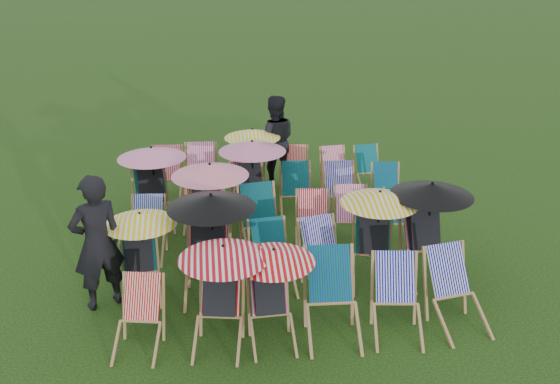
{
  "coord_description": "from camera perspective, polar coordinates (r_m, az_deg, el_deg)",
  "views": [
    {
      "loc": [
        -1.11,
        -8.64,
        4.59
      ],
      "look_at": [
        -0.03,
        0.26,
        0.9
      ],
      "focal_mm": 40.0,
      "sensor_mm": 36.0,
      "label": 1
    }
  ],
  "objects": [
    {
      "name": "person_rear",
      "position": [
        12.17,
        -0.53,
        4.7
      ],
      "size": [
        0.89,
        0.71,
        1.79
      ],
      "primitive_type": "imported",
      "rotation": [
        0.0,
        0.0,
        3.11
      ],
      "color": "black",
      "rests_on": "ground"
    },
    {
      "name": "person_left",
      "position": [
        8.4,
        -16.4,
        -4.46
      ],
      "size": [
        0.81,
        0.71,
        1.86
      ],
      "primitive_type": "imported",
      "rotation": [
        0.0,
        0.0,
        3.61
      ],
      "color": "black",
      "rests_on": "ground"
    },
    {
      "name": "deckchair_19",
      "position": [
        10.6,
        -7.05,
        -0.65
      ],
      "size": [
        0.75,
        0.95,
        0.95
      ],
      "rotation": [
        0.0,
        0.0,
        -0.14
      ],
      "color": "#A47B4C",
      "rests_on": "ground"
    },
    {
      "name": "deckchair_18",
      "position": [
        10.66,
        -11.61,
        0.55
      ],
      "size": [
        1.14,
        1.24,
        1.35
      ],
      "rotation": [
        0.0,
        0.0,
        0.19
      ],
      "color": "#A47B4C",
      "rests_on": "ground"
    },
    {
      "name": "deckchair_27",
      "position": [
        11.93,
        1.31,
        1.9
      ],
      "size": [
        0.68,
        0.85,
        0.84
      ],
      "rotation": [
        0.0,
        0.0,
        -0.17
      ],
      "color": "#A47B4C",
      "rests_on": "ground"
    },
    {
      "name": "deckchair_14",
      "position": [
        9.63,
        -1.6,
        -2.81
      ],
      "size": [
        0.79,
        1.0,
        0.99
      ],
      "rotation": [
        0.0,
        0.0,
        0.15
      ],
      "color": "#A47B4C",
      "rests_on": "ground"
    },
    {
      "name": "deckchair_17",
      "position": [
        10.05,
        11.2,
        -2.57
      ],
      "size": [
        0.61,
        0.82,
        0.85
      ],
      "rotation": [
        0.0,
        0.0,
        -0.06
      ],
      "color": "#A47B4C",
      "rests_on": "ground"
    },
    {
      "name": "deckchair_10",
      "position": [
        8.9,
        8.68,
        -3.89
      ],
      "size": [
        1.1,
        1.18,
        1.31
      ],
      "rotation": [
        0.0,
        0.0,
        -0.19
      ],
      "color": "#A47B4C",
      "rests_on": "ground"
    },
    {
      "name": "deckchair_3",
      "position": [
        7.69,
        4.82,
        -9.76
      ],
      "size": [
        0.72,
        0.97,
        1.02
      ],
      "rotation": [
        0.0,
        0.0,
        -0.05
      ],
      "color": "#A47B4C",
      "rests_on": "ground"
    },
    {
      "name": "deckchair_5",
      "position": [
        8.17,
        15.94,
        -8.82
      ],
      "size": [
        0.78,
        0.98,
        0.96
      ],
      "rotation": [
        0.0,
        0.0,
        0.18
      ],
      "color": "#A47B4C",
      "rests_on": "ground"
    },
    {
      "name": "deckchair_1",
      "position": [
        7.49,
        -5.51,
        -9.34
      ],
      "size": [
        1.07,
        1.14,
        1.27
      ],
      "rotation": [
        0.0,
        0.0,
        -0.18
      ],
      "color": "#A47B4C",
      "rests_on": "ground"
    },
    {
      "name": "deckchair_12",
      "position": [
        9.74,
        -12.13,
        -3.42
      ],
      "size": [
        0.65,
        0.85,
        0.87
      ],
      "rotation": [
        0.0,
        0.0,
        -0.09
      ],
      "color": "#A47B4C",
      "rests_on": "ground"
    },
    {
      "name": "deckchair_2",
      "position": [
        7.54,
        -0.76,
        -9.39
      ],
      "size": [
        1.0,
        1.05,
        1.18
      ],
      "rotation": [
        0.0,
        0.0,
        0.05
      ],
      "color": "#A47B4C",
      "rests_on": "ground"
    },
    {
      "name": "deckchair_7",
      "position": [
        8.48,
        -6.52,
        -4.73
      ],
      "size": [
        1.2,
        1.26,
        1.42
      ],
      "rotation": [
        0.0,
        0.0,
        -0.08
      ],
      "color": "#A47B4C",
      "rests_on": "ground"
    },
    {
      "name": "deckchair_24",
      "position": [
        11.7,
        -10.44,
        1.41
      ],
      "size": [
        0.71,
        0.93,
        0.95
      ],
      "rotation": [
        0.0,
        0.0,
        -0.1
      ],
      "color": "#A47B4C",
      "rests_on": "ground"
    },
    {
      "name": "deckchair_4",
      "position": [
        7.87,
        10.68,
        -9.7
      ],
      "size": [
        0.72,
        0.93,
        0.93
      ],
      "rotation": [
        0.0,
        0.0,
        -0.13
      ],
      "color": "#A47B4C",
      "rests_on": "ground"
    },
    {
      "name": "deckchair_13",
      "position": [
        9.61,
        -6.47,
        -1.41
      ],
      "size": [
        1.18,
        1.26,
        1.4
      ],
      "rotation": [
        0.0,
        0.0,
        0.11
      ],
      "color": "#A47B4C",
      "rests_on": "ground"
    },
    {
      "name": "ground",
      "position": [
        9.85,
        0.35,
        -5.4
      ],
      "size": [
        100.0,
        100.0,
        0.0
      ],
      "primitive_type": "plane",
      "color": "black",
      "rests_on": "ground"
    },
    {
      "name": "deckchair_15",
      "position": [
        9.71,
        3.07,
        -2.95
      ],
      "size": [
        0.68,
        0.88,
        0.88
      ],
      "rotation": [
        0.0,
        0.0,
        -0.13
      ],
      "color": "#A47B4C",
      "rests_on": "ground"
    },
    {
      "name": "deckchair_22",
      "position": [
        10.85,
        5.57,
        -0.12
      ],
      "size": [
        0.66,
        0.88,
        0.92
      ],
      "rotation": [
        0.0,
        0.0,
        -0.06
      ],
      "color": "#A47B4C",
      "rests_on": "ground"
    },
    {
      "name": "deckchair_26",
      "position": [
        11.79,
        -2.76,
        2.88
      ],
      "size": [
        1.05,
        1.13,
        1.25
      ],
      "rotation": [
        0.0,
        0.0,
        -0.2
      ],
      "color": "#A47B4C",
      "rests_on": "ground"
    },
    {
      "name": "deckchair_28",
      "position": [
        11.97,
        5.2,
        1.85
      ],
      "size": [
        0.61,
        0.8,
        0.83
      ],
      "rotation": [
        0.0,
        0.0,
        0.08
      ],
      "color": "#A47B4C",
      "rests_on": "ground"
    },
    {
      "name": "deckchair_29",
      "position": [
        12.16,
        8.28,
        2.01
      ],
      "size": [
        0.6,
        0.79,
        0.81
      ],
      "rotation": [
        0.0,
        0.0,
        0.09
      ],
      "color": "#A47B4C",
      "rests_on": "ground"
    },
    {
      "name": "deckchair_23",
      "position": [
        11.2,
        9.78,
        0.13
      ],
      "size": [
        0.63,
        0.82,
        0.82
      ],
      "rotation": [
        0.0,
        0.0,
        -0.12
      ],
      "color": "#A47B4C",
      "rests_on": "ground"
    },
    {
      "name": "deckchair_25",
      "position": [
        11.67,
        -7.27,
        1.62
      ],
      "size": [
        0.7,
        0.94,
        0.99
      ],
      "rotation": [
        0.0,
        0.0,
        -0.06
      ],
      "color": "#A47B4C",
      "rests_on": "ground"
    },
    {
      "name": "deckchair_21",
      "position": [
        10.83,
        1.51,
        -0.09
      ],
      "size": [
        0.65,
        0.87,
        0.91
      ],
      "rotation": [
        0.0,
        0.0,
        -0.07
      ],
      "color": "#A47B4C",
      "rests_on": "ground"
    },
    {
      "name": "deckchair_8",
      "position": [
        8.69,
        -0.69,
        -6.1
      ],
      "size": [
        0.69,
        0.89,
        0.9
      ],
      "rotation": [
        0.0,
        0.0,
        0.12
      ],
      "color": "#A47B4C",
      "rests_on": "ground"
    },
    {
      "name": "deckchair_11",
      "position": [
        9.1,
        13.38,
        -3.34
      ],
      "size": [
        1.17,
        1.23,
        1.39
      ],
      "rotation": [
        0.0,
        0.0,
        0.04
      ],
      "color": "#A47B4C",
      "rests_on": "ground"
    },
    {
      "name": "deckchair_20",
      "position": [
        10.71,
        -2.59,
        1.17
      ],
      "size": [
        1.15,
        1.25,
        1.37
      ],
      "rotation": [
        0.0,
        0.0,
        0.19
      ],
      "color": "#A47B4C",
      "rests_on": "ground"
    },
    {
      "name": "deckchair_9",
      "position": [
        8.73,
        4.14,
        -5.95
      ],
      "size": [
        0.75,
        0.94,
        0.91
      ],
      "rotation": [
        0.0,
        0.0,
        0.19
      ],
      "color": "#A47B4C",
      "rests_on": "ground"
    },
    {
      "name": "deckchair_0",
      "position": [
        7.68,
        -12.85,
        -11.21
      ],
      "size": [
        0.68,
        0.85,
        0.83
      ],
      "rotation": [
        0.0,
        0.0,
        -0.19
      ],
      "color": "#A47B4C",
      "rests_on": "ground"
    },
    {
      "name": "deckchair_6",
      "position": [
        8.65,
        -12.68,
        -5.54
      ],
      "size": [
        0.99,
        1.05,
        1.18
      ],
      "rotation": [
        0.0,
        0.0,
        0.08
      ],
      "color": "#A47B4C",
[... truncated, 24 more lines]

